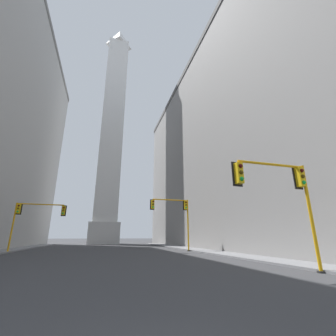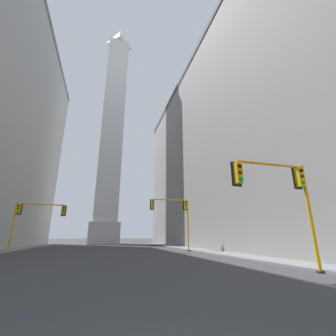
% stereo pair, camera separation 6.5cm
% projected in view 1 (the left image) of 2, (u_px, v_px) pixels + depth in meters
% --- Properties ---
extents(sidewalk_right, '(5.00, 68.16, 0.15)m').
position_uv_depth(sidewalk_right, '(230.00, 253.00, 23.82)').
color(sidewalk_right, slate).
rests_on(sidewalk_right, ground_plane).
extents(building_right, '(29.13, 56.65, 33.89)m').
position_uv_depth(building_right, '(256.00, 155.00, 43.84)').
color(building_right, gray).
rests_on(building_right, ground_plane).
extents(obelisk, '(7.09, 7.09, 64.75)m').
position_uv_depth(obelisk, '(112.00, 125.00, 62.06)').
color(obelisk, silver).
rests_on(obelisk, ground_plane).
extents(traffic_light_near_right, '(4.73, 0.51, 5.67)m').
position_uv_depth(traffic_light_near_right, '(284.00, 187.00, 12.16)').
color(traffic_light_near_right, orange).
rests_on(traffic_light_near_right, ground_plane).
extents(traffic_light_mid_left, '(5.67, 0.50, 5.59)m').
position_uv_depth(traffic_light_mid_left, '(33.00, 214.00, 26.70)').
color(traffic_light_mid_left, orange).
rests_on(traffic_light_mid_left, ground_plane).
extents(traffic_light_mid_right, '(5.21, 0.53, 6.40)m').
position_uv_depth(traffic_light_mid_right, '(176.00, 211.00, 28.90)').
color(traffic_light_mid_right, orange).
rests_on(traffic_light_mid_right, ground_plane).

